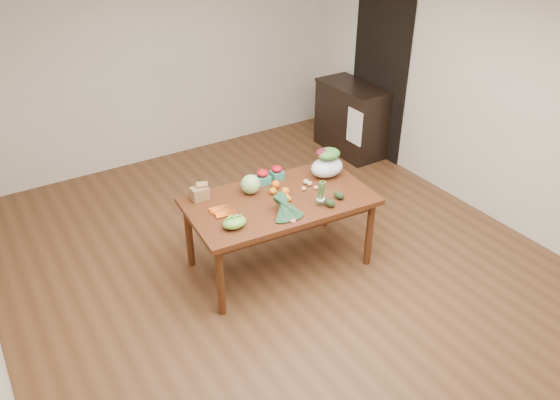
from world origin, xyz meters
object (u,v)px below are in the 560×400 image
mandarin_cluster (283,198)px  cabbage (251,184)px  paper_bag (200,192)px  asparagus_bundle (321,193)px  cabinet (351,119)px  salad_bag (327,164)px  kale_bunch (288,209)px  dining_table (279,232)px

mandarin_cluster → cabbage: bearing=120.4°
paper_bag → asparagus_bundle: 1.11m
cabinet → cabbage: 2.80m
cabbage → salad_bag: size_ratio=0.54×
cabbage → kale_bunch: size_ratio=0.46×
cabbage → mandarin_cluster: bearing=-59.6°
mandarin_cluster → kale_bunch: kale_bunch is taller
salad_bag → cabinet: bearing=44.7°
dining_table → paper_bag: 0.86m
paper_bag → cabbage: size_ratio=1.13×
kale_bunch → cabinet: bearing=45.1°
kale_bunch → paper_bag: bearing=132.1°
asparagus_bundle → salad_bag: bearing=52.4°
dining_table → mandarin_cluster: 0.42m
cabinet → mandarin_cluster: 2.82m
dining_table → cabinet: (2.20, 1.68, 0.10)m
cabinet → paper_bag: cabinet is taller
cabinet → salad_bag: size_ratio=3.00×
mandarin_cluster → dining_table: bearing=91.9°
cabbage → paper_bag: bearing=161.8°
paper_bag → asparagus_bundle: (0.88, -0.68, 0.05)m
mandarin_cluster → asparagus_bundle: 0.35m
cabbage → dining_table: bearing=-53.8°
salad_bag → mandarin_cluster: bearing=-163.4°
dining_table → kale_bunch: 0.55m
cabinet → paper_bag: size_ratio=4.95×
dining_table → asparagus_bundle: 0.63m
cabinet → cabbage: bearing=-148.6°
dining_table → paper_bag: bearing=153.0°
asparagus_bundle → cabinet: bearing=49.8°
cabbage → mandarin_cluster: cabbage is taller
cabbage → mandarin_cluster: size_ratio=1.02×
dining_table → mandarin_cluster: (0.00, -0.06, 0.41)m
mandarin_cluster → cabinet: bearing=38.3°
cabinet → asparagus_bundle: 2.80m
dining_table → asparagus_bundle: (0.25, -0.29, 0.50)m
mandarin_cluster → salad_bag: (0.63, 0.19, 0.09)m
cabinet → mandarin_cluster: cabinet is taller
dining_table → asparagus_bundle: asparagus_bundle is taller
kale_bunch → cabbage: bearing=102.0°
cabinet → asparagus_bundle: size_ratio=4.08×
asparagus_bundle → mandarin_cluster: bearing=141.5°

